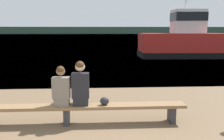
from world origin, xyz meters
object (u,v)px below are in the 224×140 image
person_right (80,85)px  bench_main (67,109)px  tugboat_red (184,42)px  person_left (61,88)px  shopping_bag (104,101)px

person_right → bench_main: bearing=-180.0°
bench_main → tugboat_red: 16.77m
person_left → tugboat_red: size_ratio=0.13×
bench_main → shopping_bag: bearing=-1.8°
person_left → tugboat_red: tugboat_red is taller
bench_main → person_left: (-0.11, 0.00, 0.49)m
person_right → shopping_bag: 0.67m
person_left → bench_main: bearing=-2.0°
bench_main → tugboat_red: tugboat_red is taller
person_left → person_right: person_right is taller
tugboat_red → person_right: bearing=155.0°
person_left → tugboat_red: bearing=61.4°
bench_main → person_right: 0.65m
bench_main → person_left: 0.51m
bench_main → person_left: bearing=178.0°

